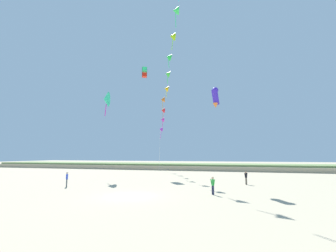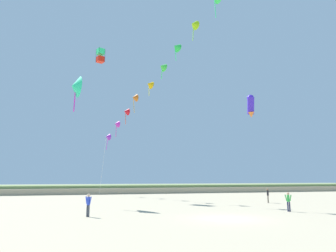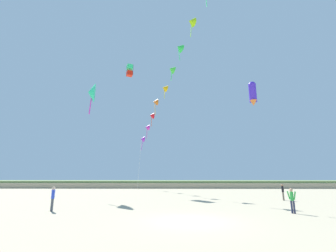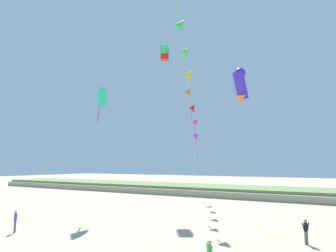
{
  "view_description": "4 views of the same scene",
  "coord_description": "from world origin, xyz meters",
  "px_view_note": "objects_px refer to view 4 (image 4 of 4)",
  "views": [
    {
      "loc": [
        8.89,
        -18.94,
        3.62
      ],
      "look_at": [
        0.08,
        12.28,
        7.87
      ],
      "focal_mm": 24.0,
      "sensor_mm": 36.0,
      "label": 1
    },
    {
      "loc": [
        -9.63,
        -20.34,
        2.89
      ],
      "look_at": [
        -0.9,
        13.48,
        8.92
      ],
      "focal_mm": 32.0,
      "sensor_mm": 36.0,
      "label": 2
    },
    {
      "loc": [
        -1.03,
        -13.28,
        2.42
      ],
      "look_at": [
        -1.51,
        13.62,
        8.48
      ],
      "focal_mm": 24.0,
      "sensor_mm": 36.0,
      "label": 3
    },
    {
      "loc": [
        13.06,
        -11.38,
        5.31
      ],
      "look_at": [
        0.58,
        9.85,
        8.47
      ],
      "focal_mm": 32.0,
      "sensor_mm": 36.0,
      "label": 4
    }
  ],
  "objects_px": {
    "person_near_right": "(306,230)",
    "large_kite_mid_trail": "(99,97)",
    "large_kite_low_lead": "(165,53)",
    "person_near_left": "(15,220)",
    "large_kite_high_solo": "(240,84)"
  },
  "relations": [
    {
      "from": "large_kite_high_solo",
      "to": "large_kite_mid_trail",
      "type": "bearing_deg",
      "value": 161.98
    },
    {
      "from": "large_kite_low_lead",
      "to": "large_kite_mid_trail",
      "type": "bearing_deg",
      "value": -105.52
    },
    {
      "from": "large_kite_low_lead",
      "to": "large_kite_mid_trail",
      "type": "height_order",
      "value": "large_kite_low_lead"
    },
    {
      "from": "person_near_right",
      "to": "large_kite_mid_trail",
      "type": "height_order",
      "value": "large_kite_mid_trail"
    },
    {
      "from": "person_near_right",
      "to": "large_kite_low_lead",
      "type": "xyz_separation_m",
      "value": [
        -19.33,
        13.67,
        20.66
      ]
    },
    {
      "from": "person_near_left",
      "to": "person_near_right",
      "type": "bearing_deg",
      "value": 21.01
    },
    {
      "from": "large_kite_mid_trail",
      "to": "person_near_right",
      "type": "bearing_deg",
      "value": -8.54
    },
    {
      "from": "person_near_left",
      "to": "large_kite_low_lead",
      "type": "bearing_deg",
      "value": 87.79
    },
    {
      "from": "person_near_left",
      "to": "large_kite_low_lead",
      "type": "distance_m",
      "value": 29.74
    },
    {
      "from": "large_kite_mid_trail",
      "to": "large_kite_high_solo",
      "type": "bearing_deg",
      "value": -18.02
    },
    {
      "from": "large_kite_mid_trail",
      "to": "large_kite_high_solo",
      "type": "xyz_separation_m",
      "value": [
        18.9,
        -6.15,
        -2.49
      ]
    },
    {
      "from": "person_near_right",
      "to": "large_kite_mid_trail",
      "type": "bearing_deg",
      "value": 171.46
    },
    {
      "from": "person_near_right",
      "to": "person_near_left",
      "type": "bearing_deg",
      "value": -158.99
    },
    {
      "from": "person_near_left",
      "to": "person_near_right",
      "type": "distance_m",
      "value": 21.6
    },
    {
      "from": "large_kite_high_solo",
      "to": "person_near_left",
      "type": "bearing_deg",
      "value": -163.7
    }
  ]
}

